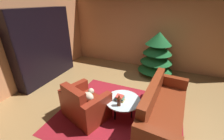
{
  "coord_description": "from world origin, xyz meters",
  "views": [
    {
      "loc": [
        0.72,
        -2.59,
        2.32
      ],
      "look_at": [
        -0.41,
        0.1,
        0.92
      ],
      "focal_mm": 23.28,
      "sensor_mm": 36.0,
      "label": 1
    }
  ],
  "objects_px": {
    "armchair_red": "(85,105)",
    "decorated_tree": "(157,54)",
    "coffee_table": "(123,101)",
    "book_stack_on_table": "(120,98)",
    "bookshelf_unit": "(47,46)",
    "bottle_on_table": "(119,101)",
    "couch_red": "(162,111)"
  },
  "relations": [
    {
      "from": "book_stack_on_table",
      "to": "decorated_tree",
      "type": "height_order",
      "value": "decorated_tree"
    },
    {
      "from": "bookshelf_unit",
      "to": "book_stack_on_table",
      "type": "xyz_separation_m",
      "value": [
        2.71,
        -0.89,
        -0.58
      ]
    },
    {
      "from": "couch_red",
      "to": "book_stack_on_table",
      "type": "xyz_separation_m",
      "value": [
        -0.86,
        -0.16,
        0.18
      ]
    },
    {
      "from": "bottle_on_table",
      "to": "decorated_tree",
      "type": "relative_size",
      "value": 0.16
    },
    {
      "from": "couch_red",
      "to": "coffee_table",
      "type": "xyz_separation_m",
      "value": [
        -0.8,
        -0.12,
        0.1
      ]
    },
    {
      "from": "decorated_tree",
      "to": "couch_red",
      "type": "bearing_deg",
      "value": -78.92
    },
    {
      "from": "decorated_tree",
      "to": "bookshelf_unit",
      "type": "bearing_deg",
      "value": -154.82
    },
    {
      "from": "bookshelf_unit",
      "to": "armchair_red",
      "type": "relative_size",
      "value": 1.96
    },
    {
      "from": "armchair_red",
      "to": "decorated_tree",
      "type": "xyz_separation_m",
      "value": [
        1.12,
        2.66,
        0.44
      ]
    },
    {
      "from": "couch_red",
      "to": "coffee_table",
      "type": "bearing_deg",
      "value": -171.23
    },
    {
      "from": "couch_red",
      "to": "bottle_on_table",
      "type": "relative_size",
      "value": 8.57
    },
    {
      "from": "armchair_red",
      "to": "coffee_table",
      "type": "xyz_separation_m",
      "value": [
        0.75,
        0.33,
        0.1
      ]
    },
    {
      "from": "bookshelf_unit",
      "to": "coffee_table",
      "type": "distance_m",
      "value": 2.97
    },
    {
      "from": "couch_red",
      "to": "decorated_tree",
      "type": "relative_size",
      "value": 1.39
    },
    {
      "from": "bottle_on_table",
      "to": "decorated_tree",
      "type": "xyz_separation_m",
      "value": [
        0.38,
        2.53,
        0.21
      ]
    },
    {
      "from": "bookshelf_unit",
      "to": "decorated_tree",
      "type": "bearing_deg",
      "value": 25.18
    },
    {
      "from": "bookshelf_unit",
      "to": "armchair_red",
      "type": "bearing_deg",
      "value": -30.32
    },
    {
      "from": "coffee_table",
      "to": "decorated_tree",
      "type": "distance_m",
      "value": 2.38
    },
    {
      "from": "armchair_red",
      "to": "couch_red",
      "type": "height_order",
      "value": "couch_red"
    },
    {
      "from": "armchair_red",
      "to": "decorated_tree",
      "type": "relative_size",
      "value": 0.75
    },
    {
      "from": "coffee_table",
      "to": "decorated_tree",
      "type": "relative_size",
      "value": 0.52
    },
    {
      "from": "bottle_on_table",
      "to": "coffee_table",
      "type": "bearing_deg",
      "value": 85.93
    },
    {
      "from": "armchair_red",
      "to": "bottle_on_table",
      "type": "bearing_deg",
      "value": 9.62
    },
    {
      "from": "couch_red",
      "to": "coffee_table",
      "type": "height_order",
      "value": "couch_red"
    },
    {
      "from": "couch_red",
      "to": "coffee_table",
      "type": "relative_size",
      "value": 2.69
    },
    {
      "from": "armchair_red",
      "to": "coffee_table",
      "type": "bearing_deg",
      "value": 23.86
    },
    {
      "from": "book_stack_on_table",
      "to": "decorated_tree",
      "type": "xyz_separation_m",
      "value": [
        0.43,
        2.36,
        0.26
      ]
    },
    {
      "from": "armchair_red",
      "to": "coffee_table",
      "type": "relative_size",
      "value": 1.46
    },
    {
      "from": "bookshelf_unit",
      "to": "bottle_on_table",
      "type": "xyz_separation_m",
      "value": [
        2.76,
        -1.06,
        -0.53
      ]
    },
    {
      "from": "bookshelf_unit",
      "to": "armchair_red",
      "type": "height_order",
      "value": "bookshelf_unit"
    },
    {
      "from": "bookshelf_unit",
      "to": "bottle_on_table",
      "type": "height_order",
      "value": "bookshelf_unit"
    },
    {
      "from": "couch_red",
      "to": "bottle_on_table",
      "type": "height_order",
      "value": "couch_red"
    }
  ]
}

